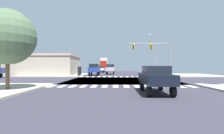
% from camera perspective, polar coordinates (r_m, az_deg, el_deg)
% --- Properties ---
extents(ground, '(90.00, 90.00, 0.05)m').
position_cam_1_polar(ground, '(23.54, 3.02, -4.35)').
color(ground, '#302D38').
extents(sidewalk_corner_ne, '(12.00, 12.00, 0.14)m').
position_cam_1_polar(sidewalk_corner_ne, '(38.07, 22.38, -2.47)').
color(sidewalk_corner_ne, '#A09B91').
rests_on(sidewalk_corner_ne, ground).
extents(sidewalk_corner_nw, '(12.00, 12.00, 0.14)m').
position_cam_1_polar(sidewalk_corner_nw, '(37.55, -17.88, -2.51)').
color(sidewalk_corner_nw, '#A49A96').
rests_on(sidewalk_corner_nw, ground).
extents(crosswalk_near, '(13.50, 2.00, 0.01)m').
position_cam_1_polar(crosswalk_near, '(16.26, 2.96, -6.30)').
color(crosswalk_near, white).
rests_on(crosswalk_near, ground).
extents(crosswalk_far, '(13.50, 2.00, 0.01)m').
position_cam_1_polar(crosswalk_far, '(30.81, 2.12, -3.21)').
color(crosswalk_far, white).
rests_on(crosswalk_far, ground).
extents(traffic_signal_mast, '(7.25, 0.55, 6.25)m').
position_cam_1_polar(traffic_signal_mast, '(31.32, 13.38, 5.33)').
color(traffic_signal_mast, gray).
rests_on(traffic_signal_mast, ground).
extents(street_lamp, '(1.78, 0.32, 8.99)m').
position_cam_1_polar(street_lamp, '(39.92, 13.77, 5.18)').
color(street_lamp, gray).
rests_on(street_lamp, ground).
extents(bank_building, '(17.32, 9.04, 4.23)m').
position_cam_1_polar(bank_building, '(39.08, -23.02, 0.60)').
color(bank_building, '#B2A58F').
rests_on(bank_building, ground).
extents(sidewalk_tree, '(4.13, 4.13, 6.11)m').
position_cam_1_polar(sidewalk_tree, '(15.29, -31.11, 8.41)').
color(sidewalk_tree, brown).
rests_on(sidewalk_tree, ground).
extents(suv_farside_2, '(1.96, 4.60, 2.34)m').
position_cam_1_polar(suv_farside_2, '(62.37, 0.03, -0.20)').
color(suv_farside_2, black).
rests_on(suv_farside_2, ground).
extents(suv_crossing_3, '(1.96, 4.60, 2.34)m').
position_cam_1_polar(suv_crossing_3, '(40.96, -0.57, -0.41)').
color(suv_crossing_3, black).
rests_on(suv_crossing_3, ground).
extents(sedan_leading_1, '(1.80, 4.30, 1.88)m').
position_cam_1_polar(sedan_leading_1, '(51.24, -3.58, -0.60)').
color(sedan_leading_1, black).
rests_on(sedan_leading_1, ground).
extents(sedan_middle_2, '(1.80, 4.30, 1.88)m').
position_cam_1_polar(sedan_middle_2, '(12.34, 14.10, -3.19)').
color(sedan_middle_2, black).
rests_on(sedan_middle_2, ground).
extents(box_truck_outer_1, '(2.40, 7.20, 4.85)m').
position_cam_1_polar(box_truck_outer_1, '(63.18, -2.68, 0.87)').
color(box_truck_outer_1, black).
rests_on(box_truck_outer_1, ground).
extents(suv_inner_5, '(1.96, 4.60, 2.34)m').
position_cam_1_polar(suv_inner_5, '(34.86, -5.82, -0.53)').
color(suv_inner_5, black).
rests_on(suv_inner_5, ground).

